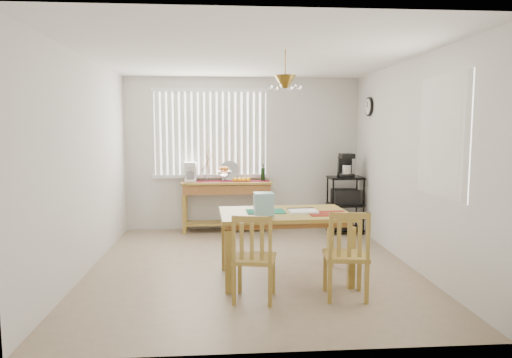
{
  "coord_description": "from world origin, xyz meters",
  "views": [
    {
      "loc": [
        -0.36,
        -5.6,
        1.73
      ],
      "look_at": [
        0.1,
        0.55,
        1.05
      ],
      "focal_mm": 32.0,
      "sensor_mm": 36.0,
      "label": 1
    }
  ],
  "objects": [
    {
      "name": "ground",
      "position": [
        0.0,
        0.0,
        -0.01
      ],
      "size": [
        4.0,
        4.5,
        0.01
      ],
      "primitive_type": "cube",
      "color": "gray"
    },
    {
      "name": "room_shell",
      "position": [
        0.0,
        0.02,
        1.69
      ],
      "size": [
        4.2,
        4.7,
        2.7
      ],
      "color": "silver",
      "rests_on": "ground"
    },
    {
      "name": "sideboard",
      "position": [
        -0.27,
        2.02,
        0.64
      ],
      "size": [
        1.51,
        0.43,
        0.85
      ],
      "color": "#AD8D3A",
      "rests_on": "ground"
    },
    {
      "name": "sideboard_items",
      "position": [
        -0.51,
        2.03,
        0.98
      ],
      "size": [
        1.44,
        0.36,
        0.65
      ],
      "color": "maroon",
      "rests_on": "sideboard"
    },
    {
      "name": "wire_cart",
      "position": [
        1.68,
        1.78,
        0.57
      ],
      "size": [
        0.55,
        0.44,
        0.94
      ],
      "color": "black",
      "rests_on": "ground"
    },
    {
      "name": "cart_items",
      "position": [
        1.68,
        1.79,
        1.12
      ],
      "size": [
        0.22,
        0.27,
        0.39
      ],
      "color": "black",
      "rests_on": "wire_cart"
    },
    {
      "name": "dining_table",
      "position": [
        0.35,
        -0.5,
        0.69
      ],
      "size": [
        1.5,
        1.0,
        0.78
      ],
      "color": "#AD8D3A",
      "rests_on": "ground"
    },
    {
      "name": "table_items",
      "position": [
        0.21,
        -0.63,
        0.87
      ],
      "size": [
        1.14,
        0.51,
        0.25
      ],
      "color": "#157654",
      "rests_on": "dining_table"
    },
    {
      "name": "chair_left",
      "position": [
        -0.05,
        -1.17,
        0.44
      ],
      "size": [
        0.49,
        0.49,
        0.9
      ],
      "color": "#AD8D3A",
      "rests_on": "ground"
    },
    {
      "name": "chair_right",
      "position": [
        0.89,
        -1.17,
        0.45
      ],
      "size": [
        0.47,
        0.47,
        0.92
      ],
      "color": "#AD8D3A",
      "rests_on": "ground"
    }
  ]
}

